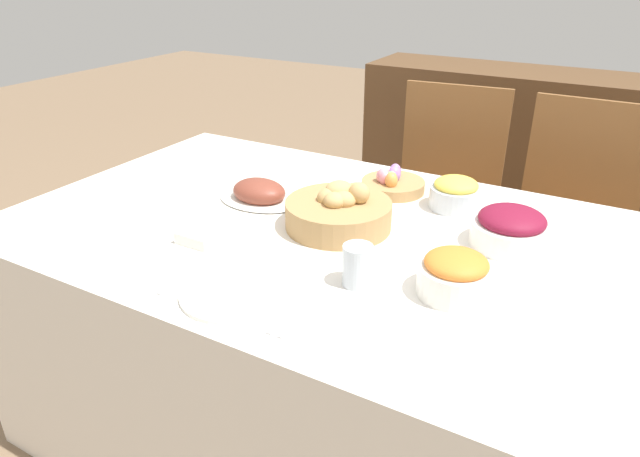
{
  "coord_description": "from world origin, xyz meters",
  "views": [
    {
      "loc": [
        0.66,
        -1.24,
        1.45
      ],
      "look_at": [
        0.0,
        -0.08,
        0.8
      ],
      "focal_mm": 32.0,
      "sensor_mm": 36.0,
      "label": 1
    }
  ],
  "objects": [
    {
      "name": "ground_plane",
      "position": [
        0.0,
        0.0,
        0.0
      ],
      "size": [
        12.0,
        12.0,
        0.0
      ],
      "primitive_type": "plane",
      "color": "#7F664C"
    },
    {
      "name": "dining_table",
      "position": [
        0.0,
        0.0,
        0.38
      ],
      "size": [
        1.84,
        1.1,
        0.76
      ],
      "color": "white",
      "rests_on": "ground"
    },
    {
      "name": "chair_far_right",
      "position": [
        0.52,
        0.88,
        0.52
      ],
      "size": [
        0.43,
        0.43,
        0.98
      ],
      "rotation": [
        0.0,
        0.0,
        -0.03
      ],
      "color": "brown",
      "rests_on": "ground"
    },
    {
      "name": "chair_far_center",
      "position": [
        0.03,
        0.88,
        0.52
      ],
      "size": [
        0.46,
        0.46,
        0.98
      ],
      "rotation": [
        0.0,
        0.0,
        0.09
      ],
      "color": "brown",
      "rests_on": "ground"
    },
    {
      "name": "sideboard",
      "position": [
        0.08,
        1.75,
        0.46
      ],
      "size": [
        1.45,
        0.44,
        0.92
      ],
      "color": "brown",
      "rests_on": "ground"
    },
    {
      "name": "bread_basket",
      "position": [
        0.0,
        0.03,
        0.81
      ],
      "size": [
        0.29,
        0.29,
        0.13
      ],
      "color": "#AD8451",
      "rests_on": "dining_table"
    },
    {
      "name": "egg_basket",
      "position": [
        0.03,
        0.34,
        0.79
      ],
      "size": [
        0.2,
        0.2,
        0.08
      ],
      "color": "#AD8451",
      "rests_on": "dining_table"
    },
    {
      "name": "ham_platter",
      "position": [
        -0.3,
        0.07,
        0.79
      ],
      "size": [
        0.26,
        0.19,
        0.08
      ],
      "color": "white",
      "rests_on": "dining_table"
    },
    {
      "name": "pineapple_bowl",
      "position": [
        0.24,
        0.31,
        0.81
      ],
      "size": [
        0.15,
        0.15,
        0.1
      ],
      "color": "silver",
      "rests_on": "dining_table"
    },
    {
      "name": "carrot_bowl",
      "position": [
        0.38,
        -0.15,
        0.81
      ],
      "size": [
        0.17,
        0.17,
        0.1
      ],
      "color": "white",
      "rests_on": "dining_table"
    },
    {
      "name": "beet_salad_bowl",
      "position": [
        0.44,
        0.14,
        0.81
      ],
      "size": [
        0.2,
        0.2,
        0.1
      ],
      "color": "white",
      "rests_on": "dining_table"
    },
    {
      "name": "dinner_plate",
      "position": [
        -0.04,
        -0.4,
        0.77
      ],
      "size": [
        0.24,
        0.24,
        0.01
      ],
      "color": "white",
      "rests_on": "dining_table"
    },
    {
      "name": "fork",
      "position": [
        -0.19,
        -0.4,
        0.76
      ],
      "size": [
        0.01,
        0.17,
        0.0
      ],
      "rotation": [
        0.0,
        0.0,
        0.03
      ],
      "color": "silver",
      "rests_on": "dining_table"
    },
    {
      "name": "knife",
      "position": [
        0.11,
        -0.4,
        0.76
      ],
      "size": [
        0.01,
        0.17,
        0.0
      ],
      "rotation": [
        0.0,
        0.0,
        0.03
      ],
      "color": "silver",
      "rests_on": "dining_table"
    },
    {
      "name": "spoon",
      "position": [
        0.14,
        -0.4,
        0.76
      ],
      "size": [
        0.01,
        0.17,
        0.0
      ],
      "rotation": [
        0.0,
        0.0,
        -0.03
      ],
      "color": "silver",
      "rests_on": "dining_table"
    },
    {
      "name": "drinking_cup",
      "position": [
        0.18,
        -0.22,
        0.81
      ],
      "size": [
        0.07,
        0.07,
        0.1
      ],
      "color": "silver",
      "rests_on": "dining_table"
    },
    {
      "name": "butter_dish",
      "position": [
        -0.27,
        -0.25,
        0.78
      ],
      "size": [
        0.1,
        0.06,
        0.03
      ],
      "color": "white",
      "rests_on": "dining_table"
    }
  ]
}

